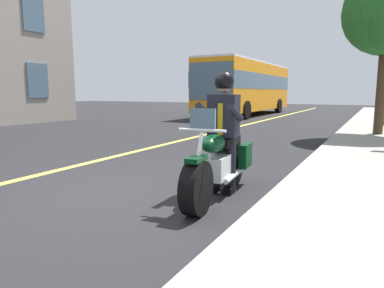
# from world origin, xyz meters

# --- Properties ---
(ground_plane) EXTENTS (80.00, 80.00, 0.00)m
(ground_plane) POSITION_xyz_m (0.00, 0.00, 0.00)
(ground_plane) COLOR black
(lane_center_stripe) EXTENTS (60.00, 0.16, 0.01)m
(lane_center_stripe) POSITION_xyz_m (0.00, -2.00, 0.01)
(lane_center_stripe) COLOR #E5DB4C
(lane_center_stripe) RESTS_ON ground_plane
(motorcycle_main) EXTENTS (2.22, 0.74, 1.26)m
(motorcycle_main) POSITION_xyz_m (-0.67, 1.28, 0.45)
(motorcycle_main) COLOR black
(motorcycle_main) RESTS_ON ground_plane
(rider_main) EXTENTS (0.66, 0.60, 1.74)m
(rider_main) POSITION_xyz_m (-0.86, 1.26, 1.04)
(rider_main) COLOR black
(rider_main) RESTS_ON ground_plane
(bus_near) EXTENTS (11.05, 2.70, 3.30)m
(bus_near) POSITION_xyz_m (-17.55, -4.33, 1.87)
(bus_near) COLOR orange
(bus_near) RESTS_ON ground_plane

